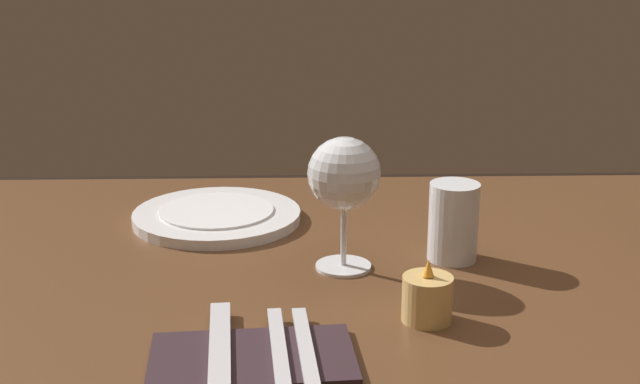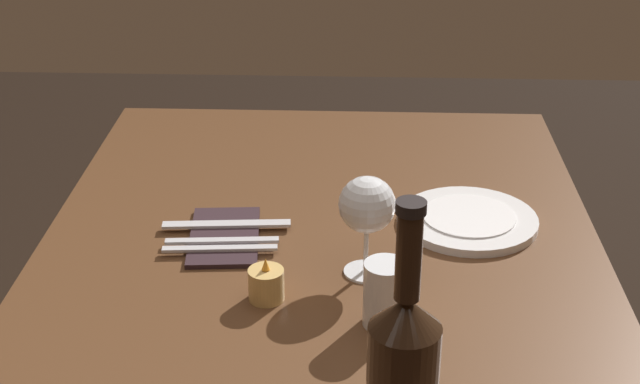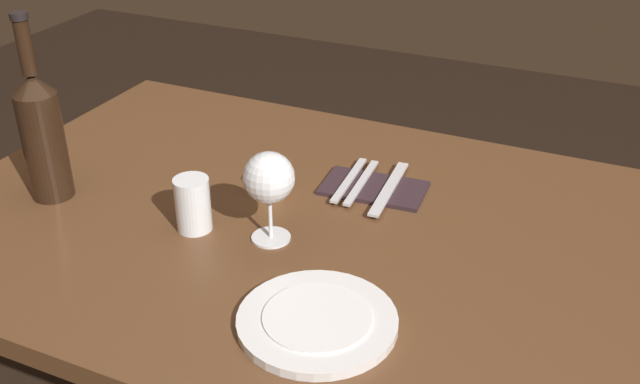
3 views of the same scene
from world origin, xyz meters
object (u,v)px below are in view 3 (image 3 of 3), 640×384
object	(u,v)px
wine_bottle	(42,132)
fork_outer	(349,180)
folded_napkin	(374,188)
wine_glass_left	(269,179)
votive_candle	(269,180)
table_knife	(389,188)
dinner_plate	(317,321)
water_tumbler	(193,207)
fork_inner	(361,182)

from	to	relation	value
wine_bottle	fork_outer	bearing A→B (deg)	28.63
folded_napkin	wine_glass_left	bearing A→B (deg)	-113.00
votive_candle	table_knife	xyz separation A→B (m)	(0.20, 0.08, -0.01)
wine_bottle	votive_candle	world-z (taller)	wine_bottle
fork_outer	dinner_plate	bearing A→B (deg)	-73.58
folded_napkin	fork_outer	size ratio (longest dim) A/B	1.10
wine_bottle	folded_napkin	distance (m)	0.60
wine_glass_left	votive_candle	world-z (taller)	wine_glass_left
water_tumbler	votive_candle	bearing A→B (deg)	71.77
folded_napkin	table_knife	xyz separation A→B (m)	(0.03, 0.00, 0.01)
dinner_plate	votive_candle	bearing A→B (deg)	127.59
wine_bottle	votive_candle	bearing A→B (deg)	26.51
wine_bottle	fork_outer	xyz separation A→B (m)	(0.48, 0.26, -0.12)
votive_candle	fork_outer	distance (m)	0.15
dinner_plate	fork_inner	world-z (taller)	dinner_plate
dinner_plate	folded_napkin	bearing A→B (deg)	99.61
folded_napkin	fork_outer	world-z (taller)	fork_outer
folded_napkin	table_knife	world-z (taller)	table_knife
dinner_plate	wine_glass_left	bearing A→B (deg)	133.70
table_knife	wine_bottle	bearing A→B (deg)	-154.92
votive_candle	wine_glass_left	bearing A→B (deg)	-61.37
water_tumbler	votive_candle	xyz separation A→B (m)	(0.06, 0.17, -0.02)
folded_napkin	table_knife	bearing A→B (deg)	0.00
water_tumbler	table_knife	size ratio (longest dim) A/B	0.45
water_tumbler	table_knife	bearing A→B (deg)	44.22
wine_glass_left	water_tumbler	xyz separation A→B (m)	(-0.13, -0.03, -0.07)
wine_bottle	fork_outer	world-z (taller)	wine_bottle
water_tumbler	folded_napkin	size ratio (longest dim) A/B	0.48
fork_outer	table_knife	world-z (taller)	same
fork_outer	water_tumbler	bearing A→B (deg)	-125.41
wine_glass_left	dinner_plate	distance (m)	0.26
votive_candle	table_knife	bearing A→B (deg)	22.51
votive_candle	dinner_plate	world-z (taller)	votive_candle
table_knife	votive_candle	bearing A→B (deg)	-157.49
fork_outer	table_knife	size ratio (longest dim) A/B	0.86
fork_outer	table_knife	bearing A→B (deg)	0.00
fork_inner	fork_outer	distance (m)	0.03
wine_bottle	table_knife	size ratio (longest dim) A/B	1.62
folded_napkin	table_knife	distance (m)	0.03
votive_candle	fork_outer	bearing A→B (deg)	34.26
table_knife	folded_napkin	bearing A→B (deg)	180.00
dinner_plate	folded_napkin	world-z (taller)	dinner_plate
table_knife	water_tumbler	bearing A→B (deg)	-135.78
wine_glass_left	dinner_plate	bearing A→B (deg)	-46.30
fork_inner	fork_outer	bearing A→B (deg)	180.00
water_tumbler	dinner_plate	xyz separation A→B (m)	(0.30, -0.15, -0.04)
folded_napkin	water_tumbler	bearing A→B (deg)	-132.26
fork_inner	wine_bottle	bearing A→B (deg)	-152.57
dinner_plate	fork_inner	bearing A→B (deg)	103.06
dinner_plate	fork_inner	distance (m)	0.41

